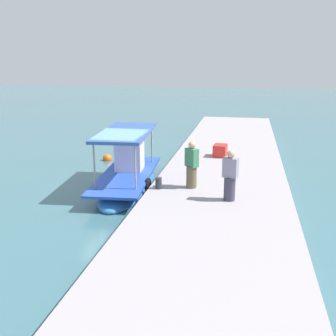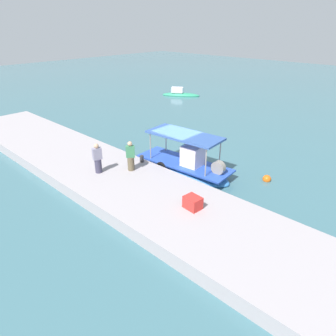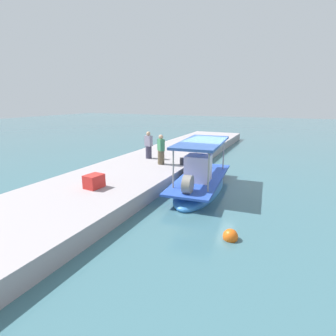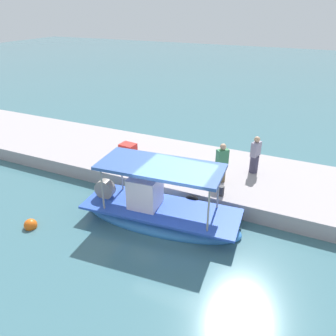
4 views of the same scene
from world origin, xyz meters
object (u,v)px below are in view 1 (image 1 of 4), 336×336
(main_fishing_boat, at_px, (128,178))
(mooring_bollard, at_px, (159,183))
(fisherman_near_bollard, at_px, (192,167))
(cargo_crate, at_px, (220,151))
(fisherman_by_crate, at_px, (230,178))
(marker_buoy, at_px, (107,159))

(main_fishing_boat, relative_size, mooring_bollard, 15.37)
(fisherman_near_bollard, relative_size, cargo_crate, 2.28)
(fisherman_by_crate, height_order, mooring_bollard, fisherman_by_crate)
(main_fishing_boat, bearing_deg, fisherman_by_crate, -121.32)
(cargo_crate, height_order, marker_buoy, cargo_crate)
(marker_buoy, bearing_deg, fisherman_near_bollard, -137.15)
(cargo_crate, bearing_deg, fisherman_by_crate, -173.07)
(mooring_bollard, height_order, cargo_crate, cargo_crate)
(main_fishing_boat, distance_m, marker_buoy, 4.93)
(fisherman_near_bollard, distance_m, cargo_crate, 5.22)
(main_fishing_boat, relative_size, marker_buoy, 13.03)
(cargo_crate, bearing_deg, mooring_bollard, 161.22)
(mooring_bollard, xyz_separation_m, marker_buoy, (6.22, 4.24, -0.79))
(fisherman_by_crate, xyz_separation_m, mooring_bollard, (0.75, 2.64, -0.58))
(fisherman_near_bollard, relative_size, marker_buoy, 3.54)
(fisherman_by_crate, distance_m, mooring_bollard, 2.81)
(fisherman_near_bollard, distance_m, fisherman_by_crate, 1.85)
(main_fishing_boat, distance_m, mooring_bollard, 2.70)
(fisherman_by_crate, height_order, cargo_crate, fisherman_by_crate)
(fisherman_by_crate, distance_m, cargo_crate, 6.34)
(main_fishing_boat, distance_m, cargo_crate, 5.15)
(fisherman_near_bollard, xyz_separation_m, mooring_bollard, (-0.38, 1.18, -0.59))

